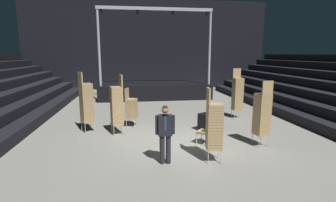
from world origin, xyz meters
The scene contains 12 objects.
ground_plane centered at (0.00, 0.00, -0.05)m, with size 22.00×30.00×0.10m, color gray.
arena_end_wall centered at (0.00, 15.00, 4.00)m, with size 22.00×0.30×8.00m, color black.
stage_riser centered at (0.00, 9.92, 0.62)m, with size 7.90×3.49×6.16m.
man_with_tie centered at (-0.74, -1.77, 0.99)m, with size 0.57×0.25×1.75m.
chair_stack_front_left centered at (2.77, -0.76, 1.15)m, with size 0.51×0.51×2.31m.
chair_stack_front_right centered at (3.56, 3.16, 1.24)m, with size 0.45×0.45×2.48m.
chair_stack_mid_left centered at (-3.51, 1.79, 1.24)m, with size 0.60×0.60×2.48m.
chair_stack_mid_right centered at (0.71, -1.80, 1.11)m, with size 0.49×0.49×2.22m.
chair_stack_mid_centre centered at (-1.71, 2.32, 0.86)m, with size 0.56×0.56×1.71m.
chair_stack_rear_left centered at (-2.26, 1.27, 1.19)m, with size 0.55×0.55×2.39m.
equipment_road_case centered at (1.56, 1.23, 0.37)m, with size 0.90×0.60×0.74m, color black.
loose_chair_near_man centered at (0.91, -0.36, 0.53)m, with size 0.62×0.62×0.95m.
Camera 1 is at (-1.65, -8.73, 3.17)m, focal length 27.13 mm.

